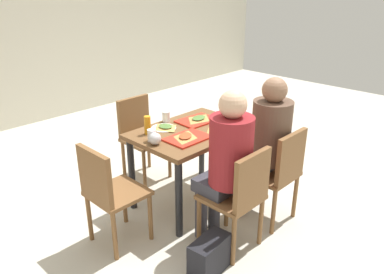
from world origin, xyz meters
TOP-DOWN VIEW (x-y plane):
  - ground_plane at (0.00, 0.00)m, footprint 10.00×10.00m
  - back_wall at (0.00, 3.20)m, footprint 10.00×0.10m
  - main_table at (0.00, 0.00)m, footprint 1.04×0.72m
  - chair_near_left at (-0.26, -0.75)m, footprint 0.40×0.40m
  - chair_near_right at (0.26, -0.75)m, footprint 0.40×0.40m
  - chair_far_side at (0.00, 0.75)m, footprint 0.40×0.40m
  - chair_left_end at (-0.90, 0.00)m, footprint 0.40×0.40m
  - person_in_red at (-0.26, -0.61)m, footprint 0.32×0.42m
  - person_in_brown_jacket at (0.26, -0.61)m, footprint 0.32×0.42m
  - tray_red_near at (-0.18, -0.13)m, footprint 0.36×0.27m
  - tray_red_far at (0.18, 0.11)m, footprint 0.37×0.28m
  - paper_plate_center at (-0.16, 0.20)m, footprint 0.22×0.22m
  - paper_plate_near_edge at (0.16, -0.20)m, footprint 0.22×0.22m
  - pizza_slice_a at (-0.20, -0.12)m, footprint 0.27×0.25m
  - pizza_slice_b at (0.20, 0.11)m, footprint 0.27×0.22m
  - pizza_slice_c at (-0.15, 0.18)m, footprint 0.19×0.21m
  - pizza_slice_d at (0.13, -0.19)m, footprint 0.25×0.16m
  - plastic_cup_a at (-0.03, 0.31)m, footprint 0.07×0.07m
  - plastic_cup_b at (0.03, -0.31)m, footprint 0.07×0.07m
  - plastic_cup_c at (-0.42, 0.05)m, footprint 0.07×0.07m
  - soda_can at (0.44, 0.02)m, footprint 0.07×0.07m
  - condiment_bottle at (-0.34, 0.20)m, footprint 0.06×0.06m
  - foil_bundle at (-0.44, -0.02)m, footprint 0.10×0.10m
  - handbag at (-0.61, -0.76)m, footprint 0.34×0.19m

SIDE VIEW (x-z plane):
  - ground_plane at x=0.00m, z-range -0.02..0.00m
  - handbag at x=-0.61m, z-range 0.00..0.28m
  - chair_near_left at x=-0.26m, z-range 0.07..0.91m
  - chair_near_right at x=0.26m, z-range 0.07..0.91m
  - chair_far_side at x=0.00m, z-range 0.07..0.91m
  - chair_left_end at x=-0.90m, z-range 0.07..0.91m
  - main_table at x=0.00m, z-range 0.25..0.98m
  - paper_plate_center at x=-0.16m, z-range 0.72..0.73m
  - paper_plate_near_edge at x=0.16m, z-range 0.72..0.73m
  - tray_red_near at x=-0.18m, z-range 0.72..0.74m
  - tray_red_far at x=0.18m, z-range 0.72..0.74m
  - person_in_red at x=-0.26m, z-range 0.11..1.37m
  - person_in_brown_jacket at x=0.26m, z-range 0.11..1.37m
  - pizza_slice_c at x=-0.15m, z-range 0.73..0.75m
  - pizza_slice_d at x=0.13m, z-range 0.73..0.75m
  - pizza_slice_a at x=-0.20m, z-range 0.74..0.76m
  - pizza_slice_b at x=0.20m, z-range 0.74..0.76m
  - plastic_cup_a at x=-0.03m, z-range 0.72..0.82m
  - plastic_cup_b at x=0.03m, z-range 0.72..0.82m
  - plastic_cup_c at x=-0.42m, z-range 0.72..0.82m
  - foil_bundle at x=-0.44m, z-range 0.72..0.82m
  - soda_can at x=0.44m, z-range 0.72..0.85m
  - condiment_bottle at x=-0.34m, z-range 0.72..0.88m
  - back_wall at x=0.00m, z-range 0.00..2.80m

